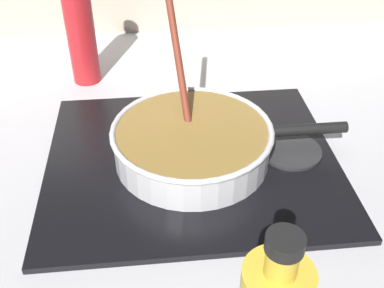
{
  "coord_description": "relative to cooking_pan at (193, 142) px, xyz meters",
  "views": [
    {
      "loc": [
        -0.02,
        -0.56,
        0.57
      ],
      "look_at": [
        0.06,
        0.14,
        0.05
      ],
      "focal_mm": 43.26,
      "sensor_mm": 36.0,
      "label": 1
    }
  ],
  "objects": [
    {
      "name": "spare_burner",
      "position": [
        0.19,
        -0.0,
        -0.04
      ],
      "size": [
        0.12,
        0.12,
        0.01
      ],
      "primitive_type": "cylinder",
      "color": "#262628",
      "rests_on": "hob_plate"
    },
    {
      "name": "sauce_bottle",
      "position": [
        -0.23,
        0.36,
        0.08
      ],
      "size": [
        0.07,
        0.07,
        0.3
      ],
      "color": "red",
      "rests_on": "ground"
    },
    {
      "name": "burner_ring",
      "position": [
        -0.0,
        -0.0,
        -0.03
      ],
      "size": [
        0.17,
        0.17,
        0.01
      ],
      "primitive_type": "torus",
      "color": "#592D0C",
      "rests_on": "hob_plate"
    },
    {
      "name": "cooking_pan",
      "position": [
        0.0,
        0.0,
        0.0
      ],
      "size": [
        0.45,
        0.33,
        0.27
      ],
      "color": "silver",
      "rests_on": "hob_plate"
    },
    {
      "name": "hob_plate",
      "position": [
        -0.0,
        -0.0,
        -0.04
      ],
      "size": [
        0.56,
        0.48,
        0.01
      ],
      "primitive_type": "cube",
      "color": "black",
      "rests_on": "ground"
    },
    {
      "name": "ground",
      "position": [
        -0.06,
        -0.14,
        -0.07
      ],
      "size": [
        2.4,
        1.6,
        0.04
      ],
      "primitive_type": "cube",
      "color": "#B7B7BC"
    }
  ]
}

